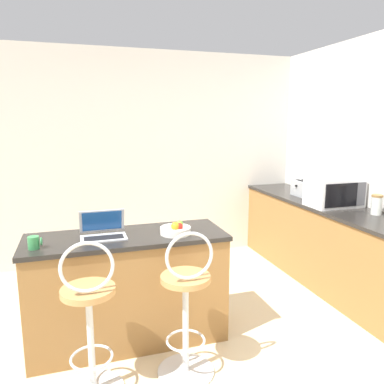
{
  "coord_description": "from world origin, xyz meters",
  "views": [
    {
      "loc": [
        -0.86,
        -1.96,
        1.75
      ],
      "look_at": [
        0.36,
        1.91,
        0.98
      ],
      "focal_mm": 35.0,
      "sensor_mm": 36.0,
      "label": 1
    }
  ],
  "objects_px": {
    "bar_stool_far": "(186,307)",
    "storage_jar": "(377,205)",
    "fruit_bowl": "(176,230)",
    "bar_stool_near": "(90,322)",
    "mug_green": "(34,243)",
    "toaster": "(304,188)",
    "laptop": "(103,230)",
    "microwave": "(334,192)"
  },
  "relations": [
    {
      "from": "mug_green",
      "to": "microwave",
      "type": "bearing_deg",
      "value": 9.79
    },
    {
      "from": "toaster",
      "to": "fruit_bowl",
      "type": "xyz_separation_m",
      "value": [
        -1.84,
        -1.01,
        -0.06
      ]
    },
    {
      "from": "toaster",
      "to": "bar_stool_near",
      "type": "bearing_deg",
      "value": -149.56
    },
    {
      "from": "storage_jar",
      "to": "fruit_bowl",
      "type": "bearing_deg",
      "value": -178.94
    },
    {
      "from": "bar_stool_far",
      "to": "storage_jar",
      "type": "bearing_deg",
      "value": 14.09
    },
    {
      "from": "bar_stool_near",
      "to": "mug_green",
      "type": "xyz_separation_m",
      "value": [
        -0.33,
        0.44,
        0.42
      ]
    },
    {
      "from": "mug_green",
      "to": "storage_jar",
      "type": "bearing_deg",
      "value": 1.4
    },
    {
      "from": "bar_stool_far",
      "to": "mug_green",
      "type": "bearing_deg",
      "value": 155.75
    },
    {
      "from": "storage_jar",
      "to": "toaster",
      "type": "bearing_deg",
      "value": 97.87
    },
    {
      "from": "storage_jar",
      "to": "mug_green",
      "type": "height_order",
      "value": "storage_jar"
    },
    {
      "from": "storage_jar",
      "to": "fruit_bowl",
      "type": "xyz_separation_m",
      "value": [
        -1.97,
        -0.04,
        -0.06
      ]
    },
    {
      "from": "bar_stool_far",
      "to": "toaster",
      "type": "distance_m",
      "value": 2.45
    },
    {
      "from": "bar_stool_near",
      "to": "fruit_bowl",
      "type": "xyz_separation_m",
      "value": [
        0.69,
        0.47,
        0.41
      ]
    },
    {
      "from": "fruit_bowl",
      "to": "bar_stool_far",
      "type": "bearing_deg",
      "value": -96.77
    },
    {
      "from": "toaster",
      "to": "storage_jar",
      "type": "height_order",
      "value": "storage_jar"
    },
    {
      "from": "bar_stool_near",
      "to": "toaster",
      "type": "height_order",
      "value": "toaster"
    },
    {
      "from": "toaster",
      "to": "mug_green",
      "type": "relative_size",
      "value": 2.84
    },
    {
      "from": "bar_stool_far",
      "to": "storage_jar",
      "type": "height_order",
      "value": "storage_jar"
    },
    {
      "from": "bar_stool_far",
      "to": "bar_stool_near",
      "type": "bearing_deg",
      "value": 180.0
    },
    {
      "from": "laptop",
      "to": "fruit_bowl",
      "type": "relative_size",
      "value": 1.42
    },
    {
      "from": "microwave",
      "to": "storage_jar",
      "type": "bearing_deg",
      "value": -69.89
    },
    {
      "from": "laptop",
      "to": "toaster",
      "type": "xyz_separation_m",
      "value": [
        2.39,
        0.91,
        0.04
      ]
    },
    {
      "from": "microwave",
      "to": "fruit_bowl",
      "type": "xyz_separation_m",
      "value": [
        -1.82,
        -0.45,
        -0.11
      ]
    },
    {
      "from": "storage_jar",
      "to": "mug_green",
      "type": "xyz_separation_m",
      "value": [
        -3.0,
        -0.07,
        -0.05
      ]
    },
    {
      "from": "bar_stool_near",
      "to": "microwave",
      "type": "height_order",
      "value": "microwave"
    },
    {
      "from": "bar_stool_far",
      "to": "storage_jar",
      "type": "xyz_separation_m",
      "value": [
        2.03,
        0.51,
        0.47
      ]
    },
    {
      "from": "bar_stool_near",
      "to": "microwave",
      "type": "bearing_deg",
      "value": 20.27
    },
    {
      "from": "bar_stool_near",
      "to": "mug_green",
      "type": "bearing_deg",
      "value": 127.44
    },
    {
      "from": "bar_stool_far",
      "to": "laptop",
      "type": "bearing_deg",
      "value": 130.64
    },
    {
      "from": "storage_jar",
      "to": "mug_green",
      "type": "bearing_deg",
      "value": -178.6
    },
    {
      "from": "bar_stool_near",
      "to": "microwave",
      "type": "distance_m",
      "value": 2.73
    },
    {
      "from": "toaster",
      "to": "fruit_bowl",
      "type": "distance_m",
      "value": 2.1
    },
    {
      "from": "bar_stool_far",
      "to": "fruit_bowl",
      "type": "distance_m",
      "value": 0.63
    },
    {
      "from": "microwave",
      "to": "fruit_bowl",
      "type": "height_order",
      "value": "microwave"
    },
    {
      "from": "bar_stool_far",
      "to": "microwave",
      "type": "bearing_deg",
      "value": 26.3
    },
    {
      "from": "microwave",
      "to": "bar_stool_near",
      "type": "bearing_deg",
      "value": -159.73
    },
    {
      "from": "laptop",
      "to": "microwave",
      "type": "height_order",
      "value": "microwave"
    },
    {
      "from": "bar_stool_far",
      "to": "microwave",
      "type": "xyz_separation_m",
      "value": [
        1.88,
        0.93,
        0.52
      ]
    },
    {
      "from": "toaster",
      "to": "mug_green",
      "type": "xyz_separation_m",
      "value": [
        -2.86,
        -1.05,
        -0.05
      ]
    },
    {
      "from": "fruit_bowl",
      "to": "toaster",
      "type": "bearing_deg",
      "value": 28.86
    },
    {
      "from": "bar_stool_near",
      "to": "mug_green",
      "type": "height_order",
      "value": "bar_stool_near"
    },
    {
      "from": "storage_jar",
      "to": "fruit_bowl",
      "type": "height_order",
      "value": "storage_jar"
    }
  ]
}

